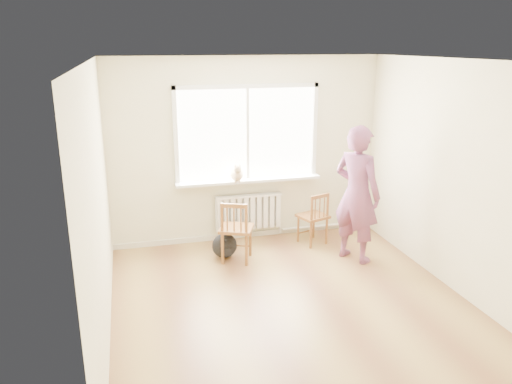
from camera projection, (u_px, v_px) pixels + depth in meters
floor at (295, 309)px, 5.60m from camera, size 4.50×4.50×0.00m
ceiling at (301, 61)px, 4.82m from camera, size 4.50×4.50×0.00m
back_wall at (247, 151)px, 7.30m from camera, size 4.00×0.01×2.70m
window at (247, 130)px, 7.18m from camera, size 2.12×0.05×1.42m
windowsill at (249, 180)px, 7.32m from camera, size 2.15×0.22×0.04m
radiator at (249, 211)px, 7.47m from camera, size 1.00×0.12×0.55m
heating_pipe at (325, 226)px, 7.91m from camera, size 1.40×0.04×0.04m
baseboard at (248, 234)px, 7.66m from camera, size 4.00×0.03×0.08m
chair_left at (236, 231)px, 6.69m from camera, size 0.55×0.54×0.86m
chair_right at (315, 218)px, 7.30m from camera, size 0.49×0.48×0.79m
person at (357, 194)px, 6.64m from camera, size 0.73×0.81×1.86m
cat at (237, 174)px, 7.15m from camera, size 0.21×0.42×0.28m
backpack at (225, 246)px, 6.89m from camera, size 0.41×0.35×0.35m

